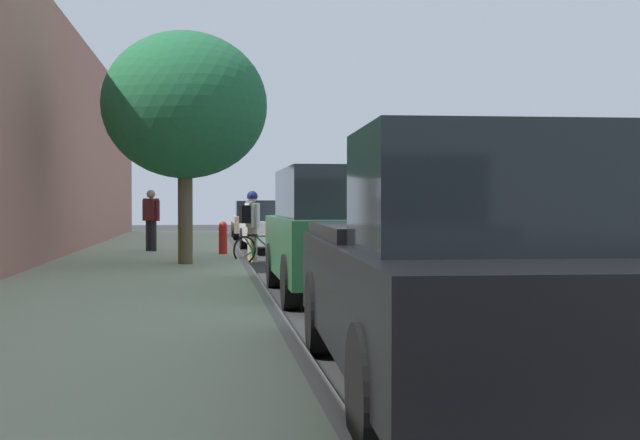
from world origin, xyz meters
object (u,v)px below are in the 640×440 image
at_px(parked_sedan_tan_nearest, 255,220).
at_px(fire_hydrant, 223,237).
at_px(parked_sedan_white_second, 275,226).
at_px(parked_pickup_black_far, 459,278).
at_px(cyclist_with_backpack, 251,218).
at_px(street_tree_near_cyclist, 185,106).
at_px(parked_suv_green_mid, 337,231).
at_px(pedestrian_on_phone, 151,216).
at_px(bicycle_at_curb, 262,248).

distance_m(parked_sedan_tan_nearest, fire_hydrant, 12.03).
bearing_deg(parked_sedan_white_second, parked_pickup_black_far, 89.71).
bearing_deg(cyclist_with_backpack, parked_pickup_black_far, 93.36).
bearing_deg(street_tree_near_cyclist, parked_suv_green_mid, 115.10).
bearing_deg(pedestrian_on_phone, street_tree_near_cyclist, 102.45).
height_order(cyclist_with_backpack, fire_hydrant, cyclist_with_backpack).
relative_size(parked_sedan_white_second, street_tree_near_cyclist, 0.90).
xyz_separation_m(parked_sedan_tan_nearest, street_tree_near_cyclist, (2.37, 15.20, 2.79)).
distance_m(parked_pickup_black_far, cyclist_with_backpack, 14.11).
bearing_deg(bicycle_at_curb, pedestrian_on_phone, -46.37).
height_order(parked_sedan_white_second, parked_suv_green_mid, parked_suv_green_mid).
relative_size(parked_sedan_white_second, bicycle_at_curb, 3.14).
height_order(bicycle_at_curb, pedestrian_on_phone, pedestrian_on_phone).
bearing_deg(fire_hydrant, cyclist_with_backpack, 123.61).
relative_size(parked_sedan_white_second, fire_hydrant, 5.32).
xyz_separation_m(parked_pickup_black_far, cyclist_with_backpack, (0.83, -14.08, 0.17)).
distance_m(parked_sedan_tan_nearest, parked_pickup_black_far, 27.03).
relative_size(parked_suv_green_mid, parked_pickup_black_far, 0.87).
bearing_deg(pedestrian_on_phone, cyclist_with_backpack, 135.92).
height_order(parked_sedan_tan_nearest, parked_pickup_black_far, parked_pickup_black_far).
bearing_deg(fire_hydrant, parked_pickup_black_far, 95.67).
xyz_separation_m(parked_sedan_tan_nearest, cyclist_with_backpack, (0.83, 12.95, 0.32)).
bearing_deg(bicycle_at_curb, cyclist_with_backpack, -63.28).
relative_size(parked_suv_green_mid, pedestrian_on_phone, 2.82).
relative_size(parked_sedan_tan_nearest, cyclist_with_backpack, 2.52).
bearing_deg(parked_sedan_tan_nearest, parked_pickup_black_far, 89.99).
xyz_separation_m(parked_sedan_tan_nearest, fire_hydrant, (1.50, 11.94, -0.19)).
distance_m(cyclist_with_backpack, pedestrian_on_phone, 3.60).
bearing_deg(parked_pickup_black_far, bicycle_at_curb, -87.46).
xyz_separation_m(parked_sedan_white_second, street_tree_near_cyclist, (2.46, 6.48, 2.79)).
bearing_deg(fire_hydrant, parked_suv_green_mid, 100.67).
height_order(parked_sedan_tan_nearest, cyclist_with_backpack, cyclist_with_backpack).
distance_m(parked_pickup_black_far, bicycle_at_curb, 13.67).
xyz_separation_m(parked_sedan_tan_nearest, pedestrian_on_phone, (3.42, 10.44, 0.33)).
height_order(parked_sedan_white_second, cyclist_with_backpack, cyclist_with_backpack).
relative_size(parked_pickup_black_far, cyclist_with_backpack, 3.08).
distance_m(parked_suv_green_mid, cyclist_with_backpack, 7.59).
xyz_separation_m(parked_pickup_black_far, pedestrian_on_phone, (3.42, -16.59, 0.18)).
bearing_deg(pedestrian_on_phone, fire_hydrant, 142.05).
bearing_deg(parked_suv_green_mid, pedestrian_on_phone, -70.65).
height_order(parked_sedan_tan_nearest, fire_hydrant, parked_sedan_tan_nearest).
bearing_deg(fire_hydrant, street_tree_near_cyclist, 75.14).
bearing_deg(parked_sedan_tan_nearest, fire_hydrant, 82.82).
bearing_deg(pedestrian_on_phone, parked_suv_green_mid, 109.35).
distance_m(parked_suv_green_mid, fire_hydrant, 8.71).
bearing_deg(parked_suv_green_mid, parked_sedan_tan_nearest, -89.70).
xyz_separation_m(parked_sedan_white_second, parked_suv_green_mid, (-0.02, 11.76, 0.27)).
bearing_deg(bicycle_at_curb, parked_pickup_black_far, 92.54).
relative_size(parked_sedan_tan_nearest, street_tree_near_cyclist, 0.88).
distance_m(parked_sedan_white_second, pedestrian_on_phone, 3.92).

